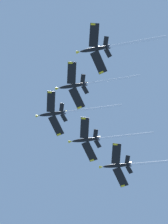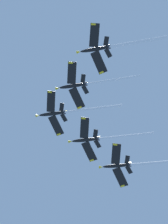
{
  "view_description": "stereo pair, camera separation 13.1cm",
  "coord_description": "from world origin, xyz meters",
  "px_view_note": "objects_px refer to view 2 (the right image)",
  "views": [
    {
      "loc": [
        15.97,
        5.09,
        1.56
      ],
      "look_at": [
        -7.8,
        23.55,
        140.12
      ],
      "focal_mm": 54.99,
      "sensor_mm": 36.0,
      "label": 1
    },
    {
      "loc": [
        15.89,
        4.99,
        1.56
      ],
      "look_at": [
        -7.8,
        23.55,
        140.12
      ],
      "focal_mm": 54.99,
      "sensor_mm": 36.0,
      "label": 2
    }
  ],
  "objects_px": {
    "jet_right_wing": "(94,139)",
    "jet_right_outer": "(130,165)",
    "jet_left_wing": "(80,85)",
    "jet_lead": "(63,112)",
    "jet_left_outer": "(108,47)"
  },
  "relations": [
    {
      "from": "jet_left_outer",
      "to": "jet_right_outer",
      "type": "relative_size",
      "value": 0.95
    },
    {
      "from": "jet_left_wing",
      "to": "jet_lead",
      "type": "bearing_deg",
      "value": 173.12
    },
    {
      "from": "jet_left_wing",
      "to": "jet_left_outer",
      "type": "relative_size",
      "value": 1.01
    },
    {
      "from": "jet_lead",
      "to": "jet_left_outer",
      "type": "relative_size",
      "value": 1.08
    },
    {
      "from": "jet_lead",
      "to": "jet_right_outer",
      "type": "height_order",
      "value": "jet_lead"
    },
    {
      "from": "jet_right_wing",
      "to": "jet_right_outer",
      "type": "distance_m",
      "value": 18.18
    },
    {
      "from": "jet_lead",
      "to": "jet_left_outer",
      "type": "bearing_deg",
      "value": -4.41
    },
    {
      "from": "jet_left_wing",
      "to": "jet_left_outer",
      "type": "distance_m",
      "value": 19.24
    },
    {
      "from": "jet_left_outer",
      "to": "jet_right_outer",
      "type": "distance_m",
      "value": 49.21
    },
    {
      "from": "jet_right_wing",
      "to": "jet_right_outer",
      "type": "xyz_separation_m",
      "value": [
        1.01,
        17.89,
        -3.07
      ]
    },
    {
      "from": "jet_right_wing",
      "to": "jet_left_outer",
      "type": "xyz_separation_m",
      "value": [
        33.08,
        -19.44,
        -3.51
      ]
    },
    {
      "from": "jet_lead",
      "to": "jet_right_wing",
      "type": "xyz_separation_m",
      "value": [
        -0.35,
        16.91,
        -3.24
      ]
    },
    {
      "from": "jet_lead",
      "to": "jet_right_outer",
      "type": "xyz_separation_m",
      "value": [
        0.66,
        34.8,
        -6.3
      ]
    },
    {
      "from": "jet_right_wing",
      "to": "jet_right_outer",
      "type": "height_order",
      "value": "jet_right_wing"
    },
    {
      "from": "jet_right_wing",
      "to": "jet_left_outer",
      "type": "bearing_deg",
      "value": -30.43
    }
  ]
}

